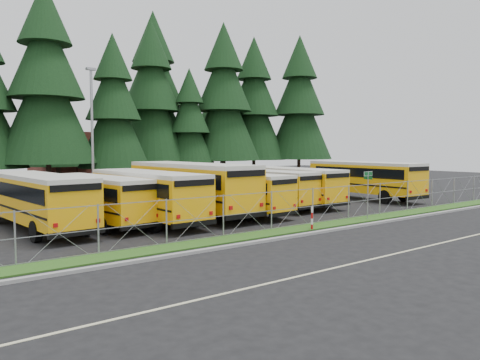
% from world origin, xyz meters
% --- Properties ---
extents(ground, '(120.00, 120.00, 0.00)m').
position_xyz_m(ground, '(0.00, 0.00, 0.00)').
color(ground, black).
rests_on(ground, ground).
extents(curb, '(50.00, 0.25, 0.12)m').
position_xyz_m(curb, '(0.00, -3.10, 0.06)').
color(curb, gray).
rests_on(curb, ground).
extents(grass_verge, '(50.00, 1.40, 0.06)m').
position_xyz_m(grass_verge, '(0.00, -1.70, 0.03)').
color(grass_verge, '#204914').
rests_on(grass_verge, ground).
extents(road_lane_line, '(50.00, 0.12, 0.01)m').
position_xyz_m(road_lane_line, '(0.00, -8.00, 0.01)').
color(road_lane_line, beige).
rests_on(road_lane_line, ground).
extents(chainlink_fence, '(44.00, 0.10, 2.00)m').
position_xyz_m(chainlink_fence, '(0.00, -1.00, 1.00)').
color(chainlink_fence, '#979A9F').
rests_on(chainlink_fence, ground).
extents(brick_building, '(22.00, 10.00, 6.00)m').
position_xyz_m(brick_building, '(6.00, 40.00, 3.00)').
color(brick_building, brown).
rests_on(brick_building, ground).
extents(bus_0, '(3.35, 11.03, 2.85)m').
position_xyz_m(bus_0, '(-13.45, 6.22, 1.42)').
color(bus_0, '#FFB208').
rests_on(bus_0, ground).
extents(bus_1, '(3.73, 10.37, 2.66)m').
position_xyz_m(bus_1, '(-10.58, 6.05, 1.33)').
color(bus_1, '#FFB208').
rests_on(bus_1, ground).
extents(bus_2, '(2.99, 11.04, 2.87)m').
position_xyz_m(bus_2, '(-8.01, 5.22, 1.44)').
color(bus_2, '#FFB208').
rests_on(bus_2, ground).
extents(bus_3, '(3.31, 12.45, 3.24)m').
position_xyz_m(bus_3, '(-4.66, 6.14, 1.62)').
color(bus_3, '#FFB208').
rests_on(bus_3, ground).
extents(bus_4, '(3.33, 10.16, 2.62)m').
position_xyz_m(bus_4, '(-2.30, 4.91, 1.31)').
color(bus_4, '#FFB208').
rests_on(bus_4, ground).
extents(bus_5, '(3.11, 10.19, 2.63)m').
position_xyz_m(bus_5, '(1.19, 6.18, 1.32)').
color(bus_5, '#FFB208').
rests_on(bus_5, ground).
extents(bus_6, '(2.64, 10.43, 2.72)m').
position_xyz_m(bus_6, '(3.84, 6.11, 1.36)').
color(bus_6, '#FFB208').
rests_on(bus_6, ground).
extents(bus_east, '(3.01, 11.63, 3.03)m').
position_xyz_m(bus_east, '(11.34, 5.50, 1.52)').
color(bus_east, '#FFB208').
rests_on(bus_east, ground).
extents(street_sign, '(0.84, 0.55, 2.81)m').
position_xyz_m(street_sign, '(2.77, -1.77, 2.03)').
color(street_sign, '#979A9F').
rests_on(street_sign, ground).
extents(striped_bollard, '(0.11, 0.11, 1.20)m').
position_xyz_m(striped_bollard, '(-2.39, -2.28, 0.60)').
color(striped_bollard, '#B20C0C').
rests_on(striped_bollard, ground).
extents(light_standard, '(0.70, 0.35, 10.14)m').
position_xyz_m(light_standard, '(-6.95, 16.10, 5.50)').
color(light_standard, '#979A9F').
rests_on(light_standard, ground).
extents(conifer_3, '(8.56, 8.56, 18.92)m').
position_xyz_m(conifer_3, '(-7.76, 25.05, 9.46)').
color(conifer_3, black).
rests_on(conifer_3, ground).
extents(conifer_4, '(6.85, 6.85, 15.15)m').
position_xyz_m(conifer_4, '(-1.69, 24.72, 7.57)').
color(conifer_4, black).
rests_on(conifer_4, ground).
extents(conifer_5, '(8.14, 8.14, 18.00)m').
position_xyz_m(conifer_5, '(3.93, 27.80, 9.00)').
color(conifer_5, black).
rests_on(conifer_5, ground).
extents(conifer_6, '(5.80, 5.80, 12.82)m').
position_xyz_m(conifer_6, '(7.26, 25.43, 6.41)').
color(conifer_6, black).
rests_on(conifer_6, ground).
extents(conifer_7, '(8.40, 8.40, 18.57)m').
position_xyz_m(conifer_7, '(12.07, 25.72, 9.28)').
color(conifer_7, black).
rests_on(conifer_7, ground).
extents(conifer_8, '(8.18, 8.18, 18.09)m').
position_xyz_m(conifer_8, '(18.02, 27.50, 9.04)').
color(conifer_8, black).
rests_on(conifer_8, ground).
extents(conifer_9, '(8.36, 8.36, 18.50)m').
position_xyz_m(conifer_9, '(23.24, 24.67, 9.25)').
color(conifer_9, black).
rests_on(conifer_9, ground).
extents(conifer_11, '(6.49, 6.49, 14.35)m').
position_xyz_m(conifer_11, '(-4.02, 34.96, 7.18)').
color(conifer_11, black).
rests_on(conifer_11, ground).
extents(conifer_12, '(9.07, 9.07, 20.06)m').
position_xyz_m(conifer_12, '(6.01, 31.35, 10.03)').
color(conifer_12, black).
rests_on(conifer_12, ground).
extents(conifer_13, '(7.64, 7.64, 16.91)m').
position_xyz_m(conifer_13, '(15.78, 31.41, 8.45)').
color(conifer_13, black).
rests_on(conifer_13, ground).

